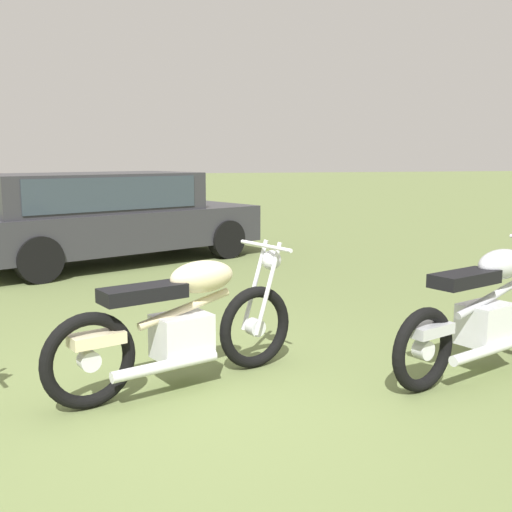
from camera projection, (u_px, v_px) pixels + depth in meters
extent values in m
plane|color=olive|center=(189.00, 406.00, 4.15)|extent=(120.00, 120.00, 0.00)
torus|color=black|center=(255.00, 327.00, 4.88)|extent=(0.65, 0.32, 0.66)
torus|color=black|center=(89.00, 361.00, 4.08)|extent=(0.65, 0.32, 0.66)
cylinder|color=silver|center=(255.00, 327.00, 4.88)|extent=(0.17, 0.14, 0.14)
cylinder|color=silver|center=(89.00, 361.00, 4.08)|extent=(0.17, 0.14, 0.14)
cylinder|color=silver|center=(255.00, 285.00, 4.93)|extent=(0.26, 0.13, 0.72)
cylinder|color=silver|center=(268.00, 289.00, 4.79)|extent=(0.26, 0.13, 0.72)
cube|color=silver|center=(182.00, 336.00, 4.48)|extent=(0.48, 0.42, 0.32)
cylinder|color=beige|center=(185.00, 309.00, 4.47)|extent=(0.73, 0.32, 0.22)
ellipsoid|color=beige|center=(202.00, 277.00, 4.52)|extent=(0.58, 0.43, 0.24)
cube|color=black|center=(143.00, 293.00, 4.25)|extent=(0.65, 0.44, 0.10)
cube|color=beige|center=(97.00, 339.00, 4.09)|extent=(0.40, 0.29, 0.08)
cylinder|color=silver|center=(265.00, 246.00, 4.83)|extent=(0.25, 0.61, 0.03)
sphere|color=silver|center=(271.00, 260.00, 4.89)|extent=(0.21, 0.21, 0.16)
cylinder|color=silver|center=(166.00, 366.00, 4.25)|extent=(0.78, 0.36, 0.08)
torus|color=black|center=(423.00, 350.00, 4.38)|extent=(0.61, 0.31, 0.62)
cylinder|color=silver|center=(423.00, 350.00, 4.38)|extent=(0.17, 0.14, 0.14)
cube|color=silver|center=(485.00, 324.00, 4.81)|extent=(0.48, 0.42, 0.32)
cylinder|color=#B7BABF|center=(489.00, 298.00, 4.79)|extent=(0.77, 0.34, 0.23)
ellipsoid|color=#B7BABF|center=(502.00, 264.00, 4.84)|extent=(0.58, 0.43, 0.24)
cube|color=black|center=(465.00, 279.00, 4.57)|extent=(0.65, 0.44, 0.10)
cube|color=#B7BABF|center=(429.00, 329.00, 4.39)|extent=(0.40, 0.30, 0.08)
cylinder|color=silver|center=(486.00, 351.00, 4.57)|extent=(0.78, 0.36, 0.08)
cube|color=#2D2D33|center=(116.00, 228.00, 9.79)|extent=(4.91, 3.57, 0.60)
cube|color=#2D2D33|center=(91.00, 193.00, 9.44)|extent=(3.59, 2.83, 0.60)
cube|color=#2D3842|center=(91.00, 191.00, 9.44)|extent=(3.17, 2.66, 0.48)
cylinder|color=black|center=(171.00, 230.00, 11.48)|extent=(0.67, 0.47, 0.64)
cylinder|color=black|center=(226.00, 239.00, 10.20)|extent=(0.67, 0.47, 0.64)
cylinder|color=black|center=(39.00, 259.00, 8.18)|extent=(0.67, 0.47, 0.64)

